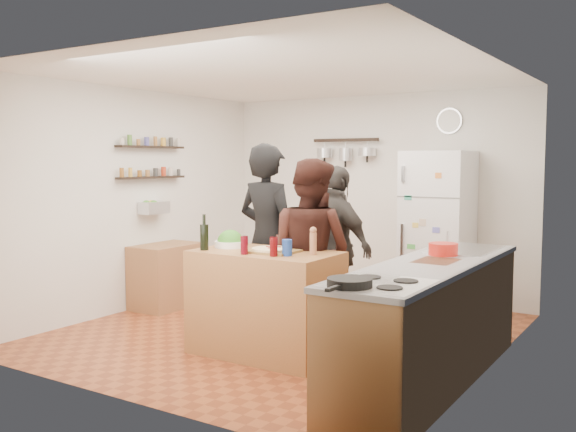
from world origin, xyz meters
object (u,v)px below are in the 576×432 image
Objects in this scene: person_center at (311,253)px; fridge at (438,231)px; person_back at (336,248)px; side_table at (167,276)px; skillet at (350,282)px; person_left at (268,240)px; wine_bottle at (204,237)px; counter_run at (430,323)px; salt_canister at (287,248)px; pepper_mill at (313,244)px; red_bowl at (443,249)px; prep_island at (266,303)px; wall_clock at (449,121)px; salad_bowl at (230,244)px.

person_center is 2.05m from fridge.
side_table is at bearing 26.20° from person_back.
skillet is 0.16× the size of fridge.
fridge is (1.06, 1.85, -0.03)m from person_left.
wine_bottle reaches higher than counter_run.
person_left is 2.32× the size of side_table.
person_left is 2.35m from skillet.
person_center reaches higher than person_back.
person_back is at bearing -112.71° from fridge.
salt_canister is at bearing 119.59° from person_back.
fridge is at bearing -97.44° from person_center.
person_left reaches higher than person_back.
wine_bottle is 0.80× the size of skillet.
pepper_mill reaches higher than skillet.
person_back is at bearing 107.49° from pepper_mill.
person_left is 2.13m from fridge.
person_left is 1.76m from red_bowl.
prep_island is 0.82m from person_left.
wall_clock reaches higher than counter_run.
skillet is at bearing 142.85° from person_left.
salad_bowl is 0.15× the size of person_left.
person_left is at bearing 179.24° from red_bowl.
counter_run is 3.53m from side_table.
fridge is at bearing 110.53° from red_bowl.
counter_run is at bearing -83.38° from red_bowl.
person_center is 2.30m from side_table.
person_center is at bearing 118.07° from person_back.
red_bowl is (1.19, 0.12, 0.11)m from person_center.
wall_clock reaches higher than fridge.
salt_canister is 0.05× the size of counter_run.
wine_bottle is 0.99m from pepper_mill.
salad_bowl is (-0.42, 0.05, 0.48)m from prep_island.
prep_island is 3.30m from wall_clock.
person_center is at bearing 172.26° from person_left.
salad_bowl is 1.16m from person_back.
person_left is 6.59× the size of skillet.
wall_clock reaches higher than prep_island.
skillet is at bearing -79.37° from fridge.
pepper_mill is at bearing 15.87° from wine_bottle.
person_center reaches higher than pepper_mill.
wine_bottle is 0.13× the size of person_center.
side_table is at bearing 152.06° from salad_bowl.
wine_bottle is at bearing -158.09° from red_bowl.
skillet is at bearing -24.21° from wine_bottle.
red_bowl is at bearing -174.47° from person_left.
person_left is 1.75m from side_table.
wall_clock is at bearing 99.72° from skillet.
fridge reaches higher than salad_bowl.
wine_bottle is 0.09× the size of counter_run.
fridge is (1.12, 2.36, -0.04)m from salad_bowl.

